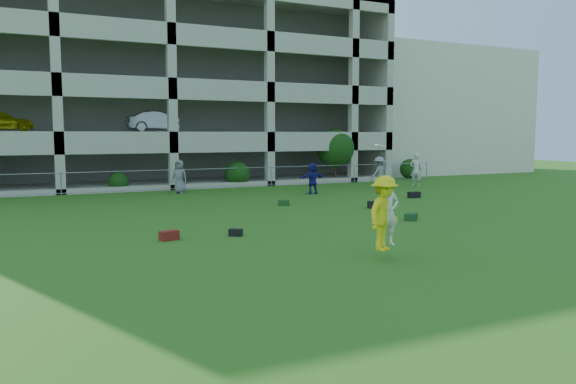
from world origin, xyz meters
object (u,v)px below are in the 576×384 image
bystander_c (179,177)px  crate_d (372,205)px  bystander_d (313,178)px  frisbee_contest (385,213)px  bystander_e (416,170)px  bystander_f (379,173)px  parking_garage (141,93)px  stucco_building (406,113)px

bystander_c → crate_d: 11.27m
bystander_d → frisbee_contest: 15.69m
bystander_c → bystander_e: (13.97, -2.32, 0.12)m
bystander_d → bystander_f: 4.82m
crate_d → parking_garage: (-5.63, 20.14, 5.86)m
frisbee_contest → parking_garage: bearing=90.6°
crate_d → frisbee_contest: frisbee_contest is taller
bystander_f → frisbee_contest: bearing=41.9°
bystander_d → bystander_e: size_ratio=0.82×
bystander_c → parking_garage: parking_garage is taller
bystander_c → parking_garage: size_ratio=0.06×
bystander_d → frisbee_contest: frisbee_contest is taller
frisbee_contest → bystander_d: bearing=68.4°
bystander_f → bystander_e: bearing=173.2°
bystander_c → crate_d: size_ratio=5.09×
bystander_d → crate_d: 6.26m
bystander_c → bystander_e: bearing=32.2°
bystander_e → bystander_f: bearing=51.2°
bystander_d → crate_d: bearing=80.3°
frisbee_contest → parking_garage: parking_garage is taller
bystander_d → parking_garage: 16.05m
bystander_e → parking_garage: size_ratio=0.07×
stucco_building → bystander_d: size_ratio=9.70×
bystander_d → frisbee_contest: size_ratio=0.62×
bystander_d → parking_garage: parking_garage is taller
stucco_building → parking_garage: size_ratio=0.53×
stucco_building → bystander_c: bearing=-155.0°
bystander_c → bystander_e: 14.16m
bystander_e → parking_garage: 19.48m
parking_garage → bystander_e: bearing=-43.0°
crate_d → parking_garage: 21.71m
bystander_d → frisbee_contest: bearing=62.7°
bystander_c → bystander_f: (11.02, -2.67, 0.04)m
stucco_building → crate_d: stucco_building is taller
crate_d → bystander_f: bearing=53.2°
bystander_c → bystander_d: size_ratio=1.08×
bystander_c → bystander_f: bearing=28.0°
stucco_building → parking_garage: bearing=-179.3°
bystander_d → bystander_c: bearing=-34.3°
bystander_f → frisbee_contest: (-10.55, -15.32, 0.26)m
bystander_d → bystander_e: bearing=-177.6°
crate_d → parking_garage: parking_garage is taller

